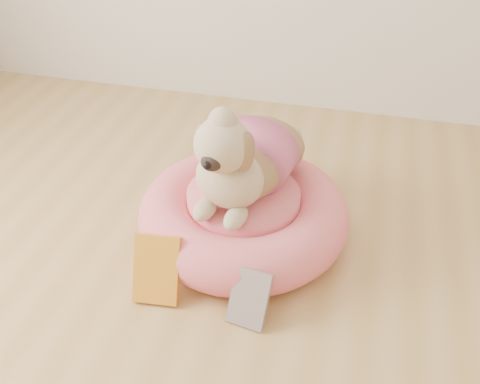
% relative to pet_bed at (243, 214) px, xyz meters
% --- Properties ---
extents(pet_bed, '(0.75, 0.75, 0.19)m').
position_rel_pet_bed_xyz_m(pet_bed, '(0.00, 0.00, 0.00)').
color(pet_bed, '#FC6277').
rests_on(pet_bed, floor).
extents(dog, '(0.46, 0.60, 0.40)m').
position_rel_pet_bed_xyz_m(dog, '(-0.00, 0.01, 0.30)').
color(dog, brown).
rests_on(dog, pet_bed).
extents(book_yellow, '(0.16, 0.14, 0.20)m').
position_rel_pet_bed_xyz_m(book_yellow, '(-0.19, -0.35, 0.01)').
color(book_yellow, yellow).
rests_on(book_yellow, floor).
extents(book_white, '(0.13, 0.12, 0.17)m').
position_rel_pet_bed_xyz_m(book_white, '(0.11, -0.38, -0.01)').
color(book_white, white).
rests_on(book_white, floor).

